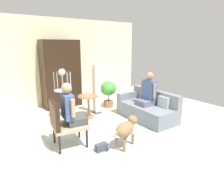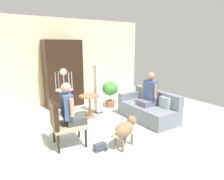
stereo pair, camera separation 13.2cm
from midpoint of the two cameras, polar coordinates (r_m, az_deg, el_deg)
name	(u,v)px [view 1 (the left image)]	position (r m, az deg, el deg)	size (l,w,h in m)	color
ground_plane	(124,136)	(4.51, 2.65, -13.03)	(7.72, 7.72, 0.00)	beige
back_wall	(64,62)	(6.96, -14.11, 7.97)	(5.84, 0.12, 2.81)	beige
area_rug	(124,140)	(4.34, 2.63, -14.12)	(2.82, 2.44, 0.01)	#9EB2B7
couch	(147,108)	(5.47, 9.47, -5.23)	(0.85, 1.65, 0.76)	slate
armchair	(62,121)	(3.98, -15.05, -8.76)	(0.70, 0.66, 0.95)	black
person_on_couch	(148,92)	(5.31, 9.63, -0.54)	(0.43, 0.54, 0.87)	slate
person_on_armchair	(70,108)	(3.94, -12.91, -5.22)	(0.48, 0.54, 0.84)	#414544
round_end_table	(89,102)	(5.45, -7.49, -3.57)	(0.57, 0.57, 0.62)	olive
dog	(126,128)	(3.96, 3.15, -11.03)	(0.78, 0.45, 0.59)	olive
bird_cage_stand	(63,90)	(5.43, -14.66, -0.14)	(0.46, 0.46, 1.37)	silver
potted_plant	(108,91)	(6.28, -1.68, -0.18)	(0.51, 0.51, 0.84)	#996047
column_lamp	(97,90)	(5.69, -5.13, 0.11)	(0.20, 0.20, 1.43)	#4C4742
armoire_cabinet	(61,74)	(6.51, -15.14, 4.50)	(1.16, 0.56, 2.12)	black
handbag	(101,147)	(3.93, -4.09, -16.18)	(0.24, 0.12, 0.14)	#3F3F4C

